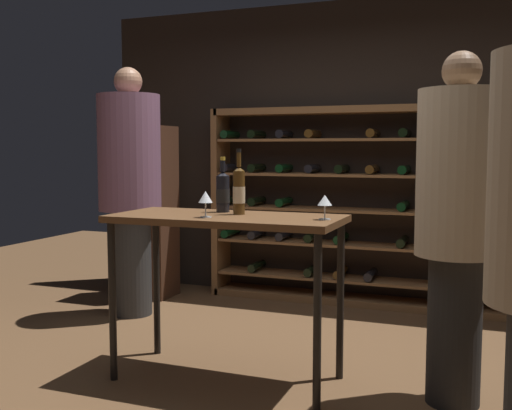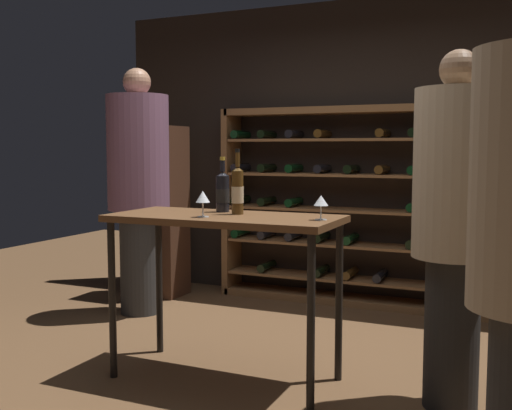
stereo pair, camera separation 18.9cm
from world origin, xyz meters
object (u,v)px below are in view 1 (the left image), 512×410
(display_cabinet, at_px, (149,212))
(wine_rack, at_px, (355,206))
(person_bystander_dark_jacket, at_px, (458,213))
(tasting_table, at_px, (226,234))
(wine_bottle_black_capsule, at_px, (223,192))
(wine_glass_stemmed_left, at_px, (325,201))
(wine_bottle_green_slim, at_px, (239,190))
(wine_glass_stemmed_right, at_px, (205,198))
(person_guest_plum_blouse, at_px, (130,181))

(display_cabinet, bearing_deg, wine_rack, 11.83)
(person_bystander_dark_jacket, bearing_deg, wine_rack, 46.94)
(wine_rack, xyz_separation_m, tasting_table, (-0.32, -2.07, 0.00))
(person_bystander_dark_jacket, relative_size, wine_bottle_black_capsule, 5.54)
(wine_bottle_black_capsule, distance_m, wine_glass_stemmed_left, 0.72)
(person_bystander_dark_jacket, distance_m, wine_bottle_black_capsule, 1.39)
(wine_bottle_green_slim, bearing_deg, wine_glass_stemmed_right, -116.83)
(wine_rack, height_order, wine_glass_stemmed_right, wine_rack)
(wine_bottle_black_capsule, height_order, wine_glass_stemmed_right, wine_bottle_black_capsule)
(person_bystander_dark_jacket, bearing_deg, wine_glass_stemmed_right, 122.02)
(wine_rack, distance_m, wine_glass_stemmed_right, 2.26)
(wine_bottle_green_slim, height_order, wine_glass_stemmed_left, wine_bottle_green_slim)
(wine_bottle_black_capsule, bearing_deg, wine_rack, 77.63)
(person_guest_plum_blouse, bearing_deg, tasting_table, 63.72)
(wine_bottle_green_slim, bearing_deg, wine_bottle_black_capsule, 148.56)
(wine_rack, relative_size, wine_bottle_green_slim, 6.90)
(tasting_table, height_order, display_cabinet, display_cabinet)
(wine_bottle_green_slim, distance_m, wine_glass_stemmed_right, 0.25)
(wine_bottle_green_slim, bearing_deg, display_cabinet, 134.60)
(wine_bottle_green_slim, relative_size, wine_glass_stemmed_left, 2.85)
(wine_bottle_black_capsule, bearing_deg, person_guest_plum_blouse, 144.43)
(person_bystander_dark_jacket, xyz_separation_m, wine_glass_stemmed_right, (-1.35, -0.27, 0.06))
(tasting_table, relative_size, display_cabinet, 0.85)
(wine_glass_stemmed_right, distance_m, wine_glass_stemmed_left, 0.68)
(tasting_table, height_order, wine_glass_stemmed_right, wine_glass_stemmed_right)
(tasting_table, bearing_deg, person_guest_plum_blouse, 141.82)
(tasting_table, xyz_separation_m, display_cabinet, (-1.54, 1.68, -0.09))
(person_bystander_dark_jacket, height_order, wine_bottle_black_capsule, person_bystander_dark_jacket)
(display_cabinet, relative_size, wine_bottle_black_capsule, 4.66)
(wine_rack, relative_size, wine_glass_stemmed_left, 19.66)
(wine_rack, height_order, tasting_table, wine_rack)
(person_bystander_dark_jacket, bearing_deg, tasting_table, 116.12)
(person_bystander_dark_jacket, distance_m, wine_bottle_green_slim, 1.24)
(person_guest_plum_blouse, xyz_separation_m, wine_bottle_green_slim, (1.38, -0.98, 0.01))
(person_bystander_dark_jacket, bearing_deg, wine_bottle_green_slim, 112.93)
(wine_bottle_black_capsule, bearing_deg, wine_glass_stemmed_left, -14.20)
(display_cabinet, relative_size, wine_glass_stemmed_right, 10.52)
(tasting_table, height_order, person_guest_plum_blouse, person_guest_plum_blouse)
(wine_bottle_black_capsule, bearing_deg, wine_glass_stemmed_right, -84.02)
(wine_bottle_green_slim, xyz_separation_m, wine_glass_stemmed_left, (0.55, -0.09, -0.04))
(display_cabinet, bearing_deg, wine_glass_stemmed_left, -38.45)
(tasting_table, relative_size, person_guest_plum_blouse, 0.67)
(wine_rack, height_order, display_cabinet, wine_rack)
(person_guest_plum_blouse, height_order, wine_bottle_green_slim, person_guest_plum_blouse)
(wine_bottle_black_capsule, relative_size, wine_glass_stemmed_right, 2.26)
(wine_bottle_green_slim, bearing_deg, wine_rack, 82.22)
(wine_glass_stemmed_left, bearing_deg, wine_rack, 97.54)
(display_cabinet, height_order, wine_bottle_green_slim, display_cabinet)
(tasting_table, bearing_deg, wine_glass_stemmed_right, -112.90)
(wine_rack, relative_size, person_bystander_dark_jacket, 1.43)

